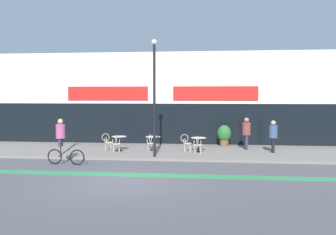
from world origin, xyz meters
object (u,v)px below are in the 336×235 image
Objects in this scene: cyclist_0 at (62,139)px; bistro_table_2 at (198,142)px; cafe_chair_2_near at (198,143)px; lamp_post at (154,90)px; bistro_table_0 at (119,140)px; cafe_chair_0_side at (107,141)px; bistro_table_1 at (153,140)px; pedestrian_near_end at (246,131)px; pedestrian_far_end at (273,134)px; cafe_chair_2_side at (186,142)px; cafe_chair_0_near at (116,142)px; planter_pot at (224,135)px; cafe_chair_1_near at (151,142)px.

bistro_table_2 is at bearing 35.25° from cyclist_0.
lamp_post reaches higher than cafe_chair_2_near.
cafe_chair_0_side is at bearing -179.82° from bistro_table_0.
cafe_chair_2_near is at bearing -22.42° from bistro_table_1.
bistro_table_2 is 2.82m from pedestrian_near_end.
cafe_chair_2_near is at bearing 16.04° from pedestrian_far_end.
cafe_chair_2_near and cafe_chair_2_side have the same top height.
cafe_chair_0_side is 0.53× the size of pedestrian_near_end.
bistro_table_2 is 0.87× the size of cafe_chair_2_side.
lamp_post is (2.12, -1.11, 2.64)m from cafe_chair_0_near.
pedestrian_near_end is at bearing 9.75° from bistro_table_1.
pedestrian_far_end is (2.39, -2.27, 0.32)m from planter_pot.
cafe_chair_0_near is at bearing 152.34° from lamp_post.
cyclist_0 is at bearing 25.17° from pedestrian_far_end.
cyclist_0 is 9.60m from pedestrian_near_end.
pedestrian_near_end is (3.13, 1.20, 0.50)m from cafe_chair_2_side.
pedestrian_far_end reaches higher than cafe_chair_1_near.
pedestrian_far_end is (4.38, 0.23, 0.45)m from cafe_chair_2_side.
cafe_chair_2_side is at bearing 6.11° from pedestrian_far_end.
lamp_post is (2.13, -1.74, 2.61)m from bistro_table_0.
bistro_table_0 is 0.64× the size of planter_pot.
planter_pot reaches higher than cafe_chair_0_near.
bistro_table_0 is at bearing 140.82° from lamp_post.
cyclist_0 reaches higher than cafe_chair_0_near.
cyclist_0 is 1.17× the size of pedestrian_near_end.
cafe_chair_2_near is 3.43m from planter_pot.
cafe_chair_2_side is (4.14, 0.05, 0.00)m from cafe_chair_0_side.
lamp_post is at bearing -33.67° from cafe_chair_0_side.
bistro_table_2 is 2.43m from cafe_chair_1_near.
cafe_chair_0_side is at bearing 91.10° from cafe_chair_2_near.
pedestrian_near_end is (4.91, 0.84, 0.49)m from bistro_table_1.
pedestrian_far_end is (8.52, 0.28, 0.45)m from cafe_chair_0_side.
planter_pot reaches higher than bistro_table_1.
pedestrian_near_end is at bearing -45.80° from cafe_chair_2_near.
cafe_chair_0_side is 2.35m from cafe_chair_1_near.
cyclist_0 reaches higher than planter_pot.
bistro_table_0 reaches higher than bistro_table_2.
cyclist_0 reaches higher than pedestrian_far_end.
cafe_chair_0_side is 0.75× the size of planter_pot.
cyclist_0 reaches higher than cafe_chair_1_near.
cafe_chair_1_near is at bearing 105.22° from lamp_post.
pedestrian_far_end is (5.76, 2.01, -2.19)m from lamp_post.
cafe_chair_0_near is 1.75m from cafe_chair_1_near.
bistro_table_0 is at bearing -166.89° from bistro_table_1.
cafe_chair_2_near is at bearing -90.98° from bistro_table_2.
cafe_chair_0_near and cafe_chair_2_near have the same top height.
bistro_table_0 is 7.91m from pedestrian_far_end.
pedestrian_far_end is (7.90, 0.28, 0.42)m from bistro_table_0.
bistro_table_2 is 3.75m from lamp_post.
cafe_chair_2_side is at bearing 38.34° from cyclist_0.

